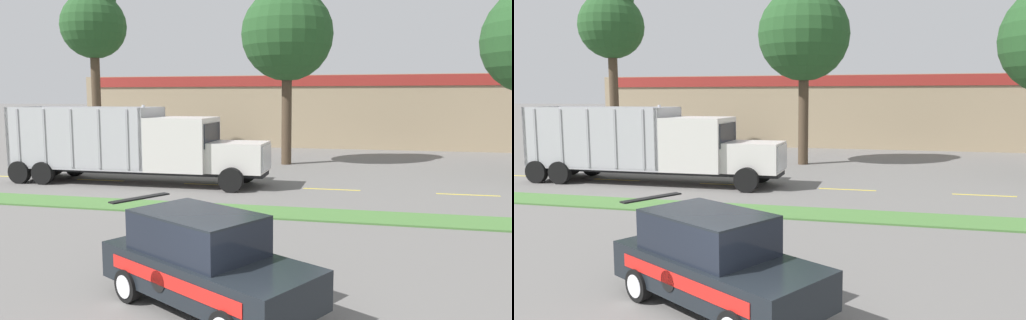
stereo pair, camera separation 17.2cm
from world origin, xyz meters
The scene contains 11 objects.
grass_verge centered at (0.00, 10.17, 0.03)m, with size 120.00×1.74×0.06m, color #477538.
centre_line_1 centered at (-15.24, 15.04, 0.00)m, with size 2.40×0.14×0.01m, color yellow.
centre_line_2 centered at (-9.84, 15.04, 0.00)m, with size 2.40×0.14×0.01m, color yellow.
centre_line_3 centered at (-4.44, 15.04, 0.00)m, with size 2.40×0.14×0.01m, color yellow.
centre_line_4 centered at (0.96, 15.04, 0.00)m, with size 2.40×0.14×0.01m, color yellow.
centre_line_5 centered at (6.36, 15.04, 0.00)m, with size 2.40×0.14×0.01m, color yellow.
dump_truck_lead centered at (-6.70, 14.71, 1.58)m, with size 11.77×2.81×3.55m.
rally_car centered at (-0.44, 2.48, 0.89)m, with size 4.60×3.63×1.79m.
store_building_backdrop centered at (-2.27, 38.14, 2.79)m, with size 37.08×12.10×5.58m.
tree_behind_left centered at (-2.24, 22.67, 7.90)m, with size 5.23×5.23×11.34m.
tree_behind_right centered at (-15.71, 24.97, 8.96)m, with size 4.34×4.34×11.90m.
Camera 2 is at (2.60, -5.86, 3.83)m, focal length 35.00 mm.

